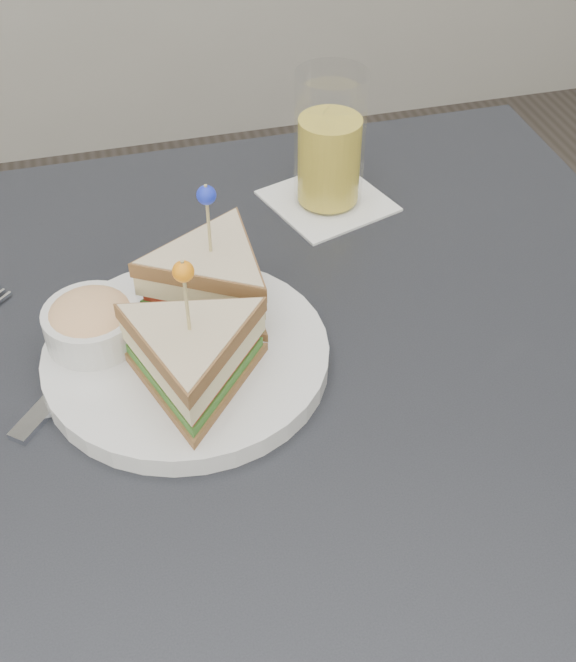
# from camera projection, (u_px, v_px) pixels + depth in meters

# --- Properties ---
(table) EXTENTS (0.80, 0.80, 0.75)m
(table) POSITION_uv_depth(u_px,v_px,m) (280.00, 445.00, 0.73)
(table) COLOR black
(table) RESTS_ON ground
(plate_meal) EXTENTS (0.30, 0.30, 0.14)m
(plate_meal) POSITION_uv_depth(u_px,v_px,m) (188.00, 325.00, 0.68)
(plate_meal) COLOR white
(plate_meal) RESTS_ON table
(cutlery_knife) EXTENTS (0.16, 0.19, 0.01)m
(cutlery_knife) POSITION_uv_depth(u_px,v_px,m) (93.00, 356.00, 0.70)
(cutlery_knife) COLOR silver
(cutlery_knife) RESTS_ON table
(drink_set) EXTENTS (0.14, 0.14, 0.14)m
(drink_set) POSITION_uv_depth(u_px,v_px,m) (329.00, 148.00, 0.84)
(drink_set) COLOR white
(drink_set) RESTS_ON table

